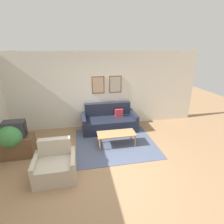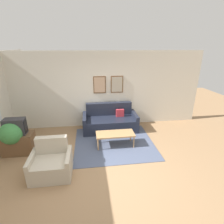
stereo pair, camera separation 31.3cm
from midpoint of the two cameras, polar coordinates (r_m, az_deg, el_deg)
ground_plane at (r=4.44m, az=-2.34°, el=-18.95°), size 16.00×16.00×0.00m
area_rug at (r=5.53m, az=2.32°, el=-10.00°), size 2.40×2.21×0.01m
wall_back at (r=6.30m, az=-4.80°, el=7.10°), size 8.00×0.09×2.70m
couch at (r=6.25m, az=0.77°, el=-3.03°), size 1.89×0.90×0.92m
coffee_table at (r=5.22m, az=2.78°, el=-7.34°), size 1.13×0.48×0.41m
tv_stand at (r=5.51m, az=-26.74°, el=-9.20°), size 0.83×0.46×0.59m
tv at (r=5.28m, az=-27.62°, el=-4.28°), size 0.55×0.28×0.45m
armchair at (r=4.40m, az=-17.16°, el=-15.80°), size 0.91×0.76×0.84m
potted_plant_tall at (r=5.30m, az=-28.53°, el=-6.41°), size 0.60×0.60×0.98m
potted_plant_by_window at (r=5.93m, az=-27.72°, el=-5.22°), size 0.47×0.47×0.74m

